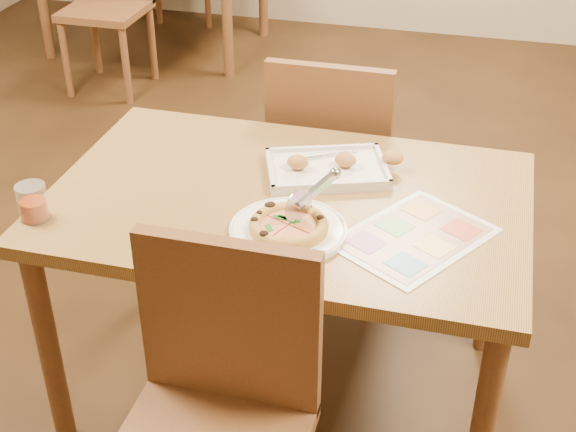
% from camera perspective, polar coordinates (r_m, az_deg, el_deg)
% --- Properties ---
extents(dining_table, '(1.30, 0.85, 0.72)m').
position_cam_1_polar(dining_table, '(2.24, -0.00, -0.39)').
color(dining_table, olive).
rests_on(dining_table, ground).
extents(chair_near, '(0.42, 0.42, 0.47)m').
position_cam_1_polar(chair_near, '(1.83, -4.97, -12.10)').
color(chair_near, brown).
rests_on(chair_near, ground).
extents(chair_far, '(0.42, 0.42, 0.47)m').
position_cam_1_polar(chair_far, '(2.78, 3.20, 4.89)').
color(chair_far, brown).
rests_on(chair_far, ground).
extents(plate, '(0.31, 0.31, 0.02)m').
position_cam_1_polar(plate, '(2.03, 0.00, -1.00)').
color(plate, white).
rests_on(plate, dining_table).
extents(pizza, '(0.20, 0.20, 0.03)m').
position_cam_1_polar(pizza, '(2.01, 0.05, -0.71)').
color(pizza, gold).
rests_on(pizza, plate).
extents(pizza_cutter, '(0.10, 0.15, 0.10)m').
position_cam_1_polar(pizza_cutter, '(2.02, 1.61, 1.50)').
color(pizza_cutter, silver).
rests_on(pizza_cutter, pizza).
extents(appetizer_tray, '(0.41, 0.33, 0.06)m').
position_cam_1_polar(appetizer_tray, '(2.29, 3.06, 3.41)').
color(appetizer_tray, silver).
rests_on(appetizer_tray, dining_table).
extents(glass_tumbler, '(0.08, 0.08, 0.10)m').
position_cam_1_polar(glass_tumbler, '(2.17, -17.67, 0.81)').
color(glass_tumbler, maroon).
rests_on(glass_tumbler, dining_table).
extents(menu, '(0.43, 0.47, 0.00)m').
position_cam_1_polar(menu, '(2.04, 8.95, -1.45)').
color(menu, silver).
rests_on(menu, dining_table).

